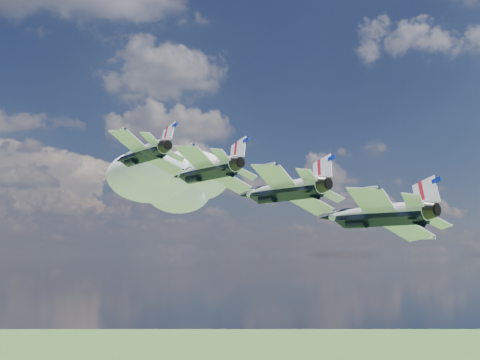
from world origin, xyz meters
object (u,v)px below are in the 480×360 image
object	(u,v)px
jet_0	(140,154)
jet_1	(204,171)
jet_3	(372,214)
jet_2	(280,190)

from	to	relation	value
jet_0	jet_1	size ratio (longest dim) A/B	1.00
jet_0	jet_1	xyz separation A→B (m)	(7.79, -8.34, -3.41)
jet_0	jet_3	distance (m)	35.75
jet_2	jet_3	xyz separation A→B (m)	(7.79, -8.34, -3.41)
jet_1	jet_3	size ratio (longest dim) A/B	1.00
jet_1	jet_2	bearing A→B (deg)	-68.68
jet_1	jet_2	world-z (taller)	jet_1
jet_0	jet_2	distance (m)	23.83
jet_0	jet_1	bearing A→B (deg)	-68.68
jet_0	jet_1	world-z (taller)	jet_0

